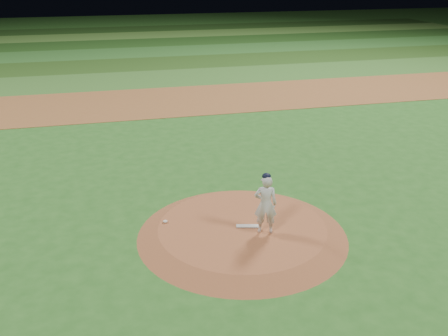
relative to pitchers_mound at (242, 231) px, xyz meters
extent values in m
plane|color=#265E1E|center=(0.00, 0.00, -0.12)|extent=(120.00, 120.00, 0.00)
cube|color=brown|center=(0.00, 14.00, -0.12)|extent=(70.00, 6.00, 0.02)
cube|color=#346826|center=(0.00, 19.50, -0.12)|extent=(70.00, 5.00, 0.02)
cube|color=#244917|center=(0.00, 24.50, -0.12)|extent=(70.00, 5.00, 0.02)
cube|color=#2B6625|center=(0.00, 29.50, -0.12)|extent=(70.00, 5.00, 0.02)
cube|color=#1E4717|center=(0.00, 34.50, -0.12)|extent=(70.00, 5.00, 0.02)
cube|color=#467C2D|center=(0.00, 39.50, -0.12)|extent=(70.00, 5.00, 0.02)
cube|color=#1C4114|center=(0.00, 44.50, -0.12)|extent=(70.00, 5.00, 0.02)
cone|color=brown|center=(0.00, 0.00, 0.00)|extent=(5.50, 5.50, 0.25)
cube|color=silver|center=(0.15, -0.06, 0.14)|extent=(0.65, 0.31, 0.03)
ellipsoid|color=silver|center=(-1.93, 0.69, 0.16)|extent=(0.12, 0.12, 0.07)
imported|color=silver|center=(0.48, -0.41, 0.91)|extent=(0.65, 0.51, 1.58)
ellipsoid|color=black|center=(0.48, -0.41, 1.68)|extent=(0.22, 0.22, 0.15)
camera|label=1|loc=(-3.19, -11.03, 6.53)|focal=40.00mm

